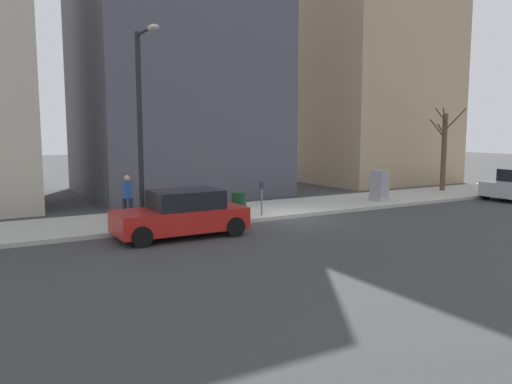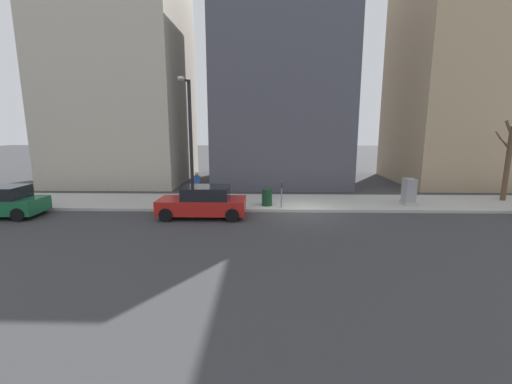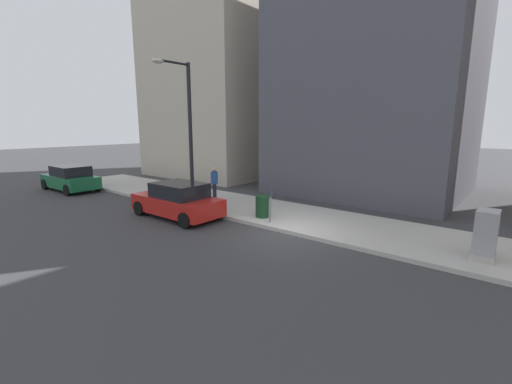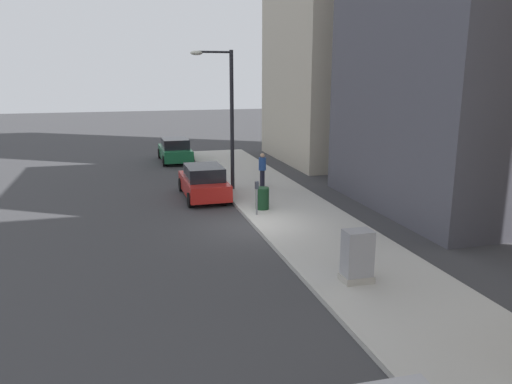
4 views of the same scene
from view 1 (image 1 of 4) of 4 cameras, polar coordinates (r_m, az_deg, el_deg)
ground_plane at (r=19.61m, az=3.97°, el=-3.06°), size 120.00×120.00×0.00m
sidewalk at (r=21.26m, az=0.95°, el=-2.05°), size 4.00×36.00×0.15m
parked_car_red at (r=16.33m, az=-8.47°, el=-2.53°), size 1.93×4.20×1.52m
parking_meter at (r=19.28m, az=0.65°, el=-0.27°), size 0.14×0.10×1.35m
utility_box at (r=24.21m, az=13.91°, el=0.70°), size 0.83×0.61×1.43m
streetlamp at (r=17.06m, az=-12.90°, el=8.83°), size 1.97×0.32×6.50m
bare_tree at (r=29.37m, az=20.68°, el=4.64°), size 2.02×1.25×4.57m
trash_bin at (r=19.36m, az=-1.96°, el=-1.38°), size 0.56×0.56×0.90m
pedestrian_near_meter at (r=18.89m, az=-14.47°, el=-0.32°), size 0.36×0.36×1.66m
office_tower_left at (r=35.77m, az=12.70°, el=16.15°), size 9.11×9.11×18.43m
office_block_center at (r=28.55m, az=-9.45°, el=15.48°), size 9.77×9.77×15.36m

